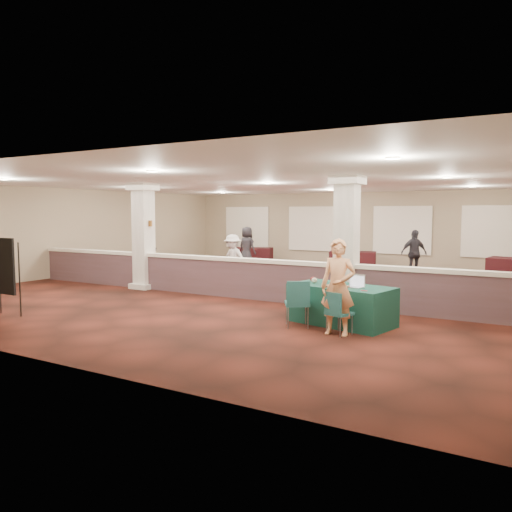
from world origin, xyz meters
The scene contains 31 objects.
ground centered at (0.00, 0.00, 0.00)m, with size 16.00×16.00×0.00m, color #4B1B12.
wall_back centered at (0.00, 8.00, 1.60)m, with size 16.00×0.04×3.20m, color gray.
wall_front centered at (0.00, -8.00, 1.60)m, with size 16.00×0.04×3.20m, color gray.
wall_left centered at (-8.00, 0.00, 1.60)m, with size 0.04×16.00×3.20m, color gray.
ceiling centered at (0.00, 0.00, 3.20)m, with size 16.00×16.00×0.02m, color white.
partition_wall centered at (0.00, -1.50, 0.57)m, with size 15.60×0.28×1.10m.
column_left centered at (-3.50, -1.50, 1.64)m, with size 0.72×0.72×3.20m.
column_right centered at (3.00, -1.50, 1.64)m, with size 0.72×0.72×3.20m.
sconce_left centered at (-3.78, -1.50, 2.00)m, with size 0.12×0.12×0.18m.
sconce_right centered at (-3.22, -1.50, 2.00)m, with size 0.12×0.12×0.18m.
near_table centered at (3.50, -3.17, 0.41)m, with size 2.12×1.06×0.81m, color #103C35.
conf_chair_main centered at (3.76, -4.10, 0.49)m, with size 0.53×0.53×0.83m.
conf_chair_side centered at (2.85, -3.92, 0.57)m, with size 0.66×0.66×0.97m.
woman centered at (3.77, -4.08, 0.92)m, with size 0.66×0.44×1.84m, color tan.
far_table_front_left centered at (-6.50, 0.94, 0.38)m, with size 1.86×0.93×0.75m, color black.
far_table_front_center centered at (-1.40, 0.30, 0.40)m, with size 1.97×0.99×0.80m, color black.
far_table_front_right centered at (3.40, 0.36, 0.33)m, with size 1.64×0.82×0.66m, color black.
far_table_back_left centered at (-4.36, 6.50, 0.37)m, with size 1.81×0.90×0.73m, color black.
far_table_back_center centered at (0.40, 6.50, 0.37)m, with size 1.83×0.92×0.74m, color black.
attendee_a centered at (-5.65, 0.92, 0.88)m, with size 0.85×0.47×1.77m, color black.
attendee_b centered at (-1.93, 1.09, 0.80)m, with size 1.02×0.47×1.59m, color silver.
attendee_c centered at (3.04, 5.59, 0.85)m, with size 1.00×0.48×1.71m, color black.
attendee_d centered at (-4.00, 5.45, 0.86)m, with size 0.85×0.46×1.72m, color black.
laptop_base centered at (3.81, -3.30, 0.82)m, with size 0.37×0.26×0.02m, color silver.
laptop_screen centered at (3.84, -3.17, 0.96)m, with size 0.37×0.01×0.24m, color silver.
screen_glow centered at (3.84, -3.18, 0.94)m, with size 0.33×0.00×0.21m, color silver.
knitting centered at (3.49, -3.45, 0.83)m, with size 0.45×0.33×0.03m, color #AF581C.
yarn_cream centered at (2.88, -3.14, 0.87)m, with size 0.12×0.12×0.12m, color beige.
yarn_red centered at (2.75, -2.94, 0.87)m, with size 0.11×0.11×0.11m, color #5B1A12.
yarn_grey centered at (3.04, -2.93, 0.87)m, with size 0.12×0.12×0.12m, color #535258.
scissors centered at (4.14, -3.63, 0.82)m, with size 0.13×0.03×0.01m, color red.
Camera 1 is at (7.11, -12.97, 2.33)m, focal length 35.00 mm.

